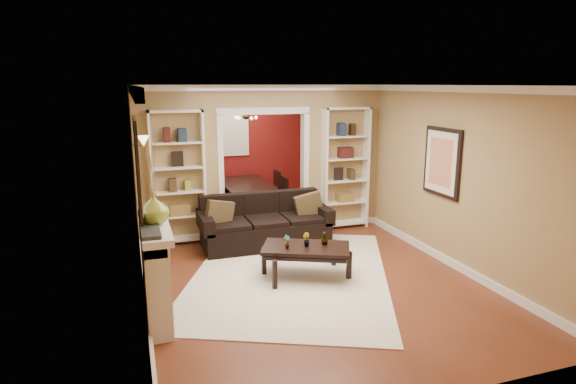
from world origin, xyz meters
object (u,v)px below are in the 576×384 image
object	(u,v)px
coffee_table	(306,262)
fireplace	(157,266)
sofa	(265,221)
dining_table	(247,197)
bookshelf_left	(178,179)
bookshelf_right	(345,169)

from	to	relation	value
coffee_table	fireplace	xyz separation A→B (m)	(-2.08, -0.44, 0.35)
sofa	dining_table	xyz separation A→B (m)	(0.26, 2.36, -0.12)
bookshelf_left	dining_table	world-z (taller)	bookshelf_left
bookshelf_left	bookshelf_right	xyz separation A→B (m)	(3.10, 0.00, 0.00)
bookshelf_left	coffee_table	bearing A→B (deg)	-53.71
coffee_table	dining_table	bearing A→B (deg)	113.68
sofa	bookshelf_left	distance (m)	1.64
coffee_table	dining_table	size ratio (longest dim) A/B	0.68
fireplace	dining_table	bearing A→B (deg)	63.40
coffee_table	bookshelf_right	world-z (taller)	bookshelf_right
sofa	fireplace	world-z (taller)	fireplace
sofa	bookshelf_right	world-z (taller)	bookshelf_right
coffee_table	dining_table	world-z (taller)	dining_table
bookshelf_left	bookshelf_right	size ratio (longest dim) A/B	1.00
bookshelf_left	bookshelf_right	world-z (taller)	same
coffee_table	bookshelf_left	size ratio (longest dim) A/B	0.53
coffee_table	bookshelf_left	world-z (taller)	bookshelf_left
coffee_table	bookshelf_left	xyz separation A→B (m)	(-1.54, 2.09, 0.92)
bookshelf_left	dining_table	xyz separation A→B (m)	(1.62, 1.78, -0.84)
bookshelf_left	fireplace	bearing A→B (deg)	-102.05
sofa	bookshelf_left	size ratio (longest dim) A/B	0.96
bookshelf_left	bookshelf_right	distance (m)	3.10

